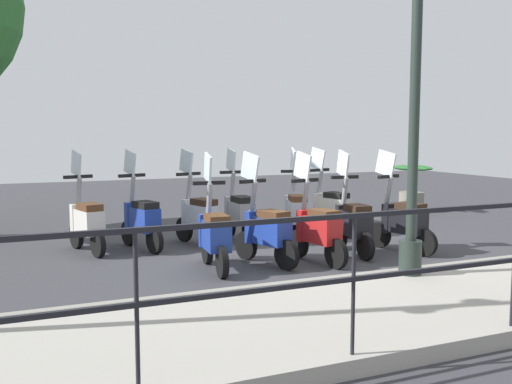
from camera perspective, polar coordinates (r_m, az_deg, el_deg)
The scene contains 15 objects.
ground_plane at distance 8.81m, azimuth 3.52°, elevation -5.82°, with size 28.00×28.00×0.00m, color #38383D.
promenade_walkway at distance 6.22m, azimuth 16.91°, elevation -10.41°, with size 2.20×20.00×0.15m.
lamp_post_near at distance 6.78m, azimuth 15.56°, elevation 7.74°, with size 0.26×0.90×4.26m.
potted_palm at distance 13.40m, azimuth 15.30°, elevation -0.02°, with size 1.06×0.66×1.05m.
scooter_near_0 at distance 8.86m, azimuth 14.41°, elevation -2.76°, with size 1.21×0.53×1.54m.
scooter_near_1 at distance 8.52m, azimuth 9.62°, elevation -3.00°, with size 1.23×0.44×1.54m.
scooter_near_2 at distance 7.91m, azimuth 6.12°, elevation -3.65°, with size 1.23×0.47×1.54m.
scooter_near_3 at distance 7.76m, azimuth 1.01°, elevation -3.80°, with size 1.20×0.55×1.54m.
scooter_near_4 at distance 7.44m, azimuth -4.20°, elevation -4.24°, with size 1.23×0.44×1.54m.
scooter_far_0 at distance 10.13m, azimuth 7.44°, elevation -1.53°, with size 1.21×0.53×1.54m.
scooter_far_1 at distance 9.66m, azimuth 4.04°, elevation -1.87°, with size 1.20×0.54×1.54m.
scooter_far_2 at distance 9.47m, azimuth -1.72°, elevation -2.01°, with size 1.23×0.44×1.54m.
scooter_far_3 at distance 9.14m, azimuth -5.75°, elevation -2.33°, with size 1.20×0.55×1.54m.
scooter_far_4 at distance 8.94m, azimuth -11.40°, elevation -2.61°, with size 1.20×0.53×1.54m.
scooter_far_5 at distance 8.88m, azimuth -16.60°, elevation -2.80°, with size 1.21×0.52×1.54m.
Camera 1 is at (-7.70, 3.88, 1.81)m, focal length 40.00 mm.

